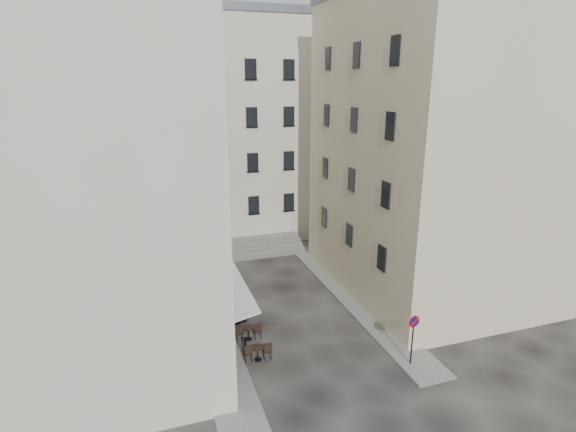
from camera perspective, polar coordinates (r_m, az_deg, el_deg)
name	(u,v)px	position (r m, az deg, el deg)	size (l,w,h in m)	color
ground	(300,333)	(25.21, 1.52, -14.63)	(90.00, 90.00, 0.00)	black
sidewalk_left	(206,311)	(27.67, -10.37, -11.73)	(2.00, 22.00, 0.12)	slate
sidewalk_right	(351,296)	(29.17, 7.96, -10.04)	(2.00, 18.00, 0.12)	slate
building_left	(69,144)	(23.62, -26.05, 8.23)	(12.20, 16.20, 20.60)	beige
building_right	(440,145)	(29.96, 18.75, 8.54)	(12.20, 14.20, 18.60)	#C6B793
building_back	(216,128)	(39.94, -9.19, 11.02)	(18.20, 10.20, 18.60)	beige
cafe_storefront	(216,305)	(24.22, -9.11, -11.16)	(1.74, 7.30, 3.50)	#470A10
stone_steps	(247,248)	(35.95, -5.27, -4.08)	(9.00, 3.15, 0.80)	#63605E
bollard_near	(245,345)	(23.35, -5.43, -15.98)	(0.12, 0.12, 0.98)	black
bollard_mid	(231,312)	(26.31, -7.19, -12.01)	(0.12, 0.12, 0.98)	black
bollard_far	(221,287)	(29.39, -8.56, -8.85)	(0.12, 0.12, 0.98)	black
no_parking_sign	(413,331)	(22.51, 15.62, -13.83)	(0.61, 0.10, 2.68)	black
bistro_table_a	(258,352)	(22.90, -3.88, -16.80)	(1.33, 0.62, 0.94)	black
bistro_table_b	(248,331)	(24.48, -5.04, -14.40)	(1.36, 0.64, 0.95)	black
bistro_table_c	(232,317)	(25.90, -7.07, -12.55)	(1.41, 0.66, 0.99)	black
bistro_table_d	(236,312)	(26.31, -6.61, -12.07)	(1.37, 0.64, 0.96)	black
bistro_table_e	(231,295)	(28.36, -7.24, -9.87)	(1.36, 0.64, 0.96)	black
pedestrian	(241,300)	(26.56, -6.00, -10.61)	(0.70, 0.46, 1.92)	black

